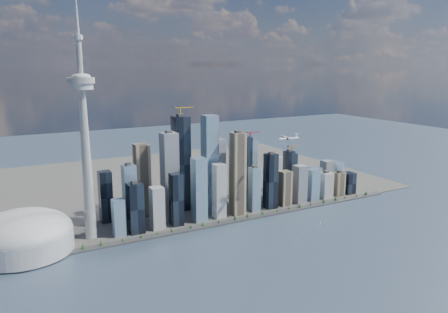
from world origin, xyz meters
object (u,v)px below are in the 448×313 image
needle_tower (85,136)px  airplane (289,138)px  sailboat_east (320,223)px  sailboat_west (296,239)px  dome_stadium (23,235)px

needle_tower → airplane: needle_tower is taller
airplane → sailboat_east: bearing=-41.5°
airplane → sailboat_west: airplane is taller
dome_stadium → airplane: 632.00m
dome_stadium → airplane: airplane is taller
dome_stadium → airplane: bearing=-10.1°
dome_stadium → sailboat_east: dome_stadium is taller
needle_tower → airplane: 473.93m
airplane → sailboat_west: size_ratio=7.42×
dome_stadium → sailboat_west: dome_stadium is taller
sailboat_west → needle_tower: bearing=172.3°
airplane → sailboat_west: 243.47m
dome_stadium → airplane: size_ratio=3.29×
dome_stadium → airplane: (598.62, -107.00, 172.11)m
needle_tower → airplane: size_ratio=9.06×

